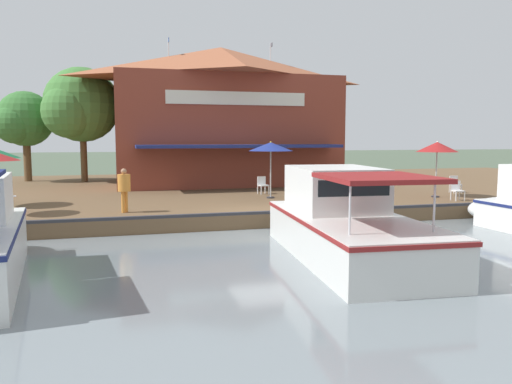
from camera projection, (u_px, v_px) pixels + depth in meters
ground_plane at (267, 231)px, 17.94m from camera, size 220.00×220.00×0.00m
quay_deck at (212, 191)px, 28.45m from camera, size 22.00×56.00×0.60m
quay_edge_fender at (267, 212)px, 17.97m from camera, size 0.20×50.40×0.10m
waterfront_restaurant at (221, 114)px, 30.65m from camera, size 10.56×13.25×8.61m
patio_umbrella_back_row at (437, 147)px, 22.78m from camera, size 1.87×1.87×2.59m
patio_umbrella_far_corner at (271, 147)px, 22.42m from camera, size 2.00×2.00×2.57m
cafe_chair_beside_entrance at (455, 183)px, 24.86m from camera, size 0.48×0.48×0.85m
cafe_chair_under_first_umbrella at (263, 184)px, 24.33m from camera, size 0.50×0.50×0.85m
cafe_chair_mid_patio at (457, 190)px, 21.78m from camera, size 0.48×0.48×0.85m
person_at_quay_edge at (124, 185)px, 18.16m from camera, size 0.46×0.46×1.62m
motorboat_mid_row at (339, 221)px, 14.21m from camera, size 8.54×3.44×2.40m
mooring_post at (512, 194)px, 21.05m from camera, size 0.22×0.22×0.75m
tree_downstream_bank at (79, 107)px, 30.65m from camera, size 4.84×4.61×7.09m
tree_upstream_bank at (23, 120)px, 31.04m from camera, size 3.62×3.44×5.65m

